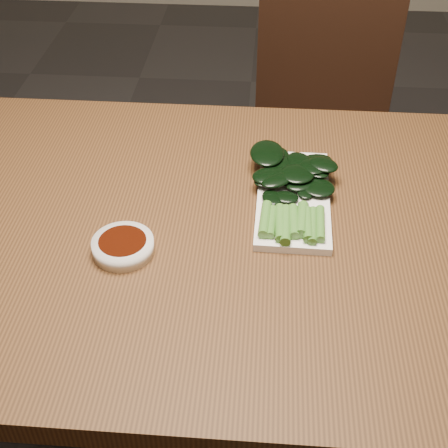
% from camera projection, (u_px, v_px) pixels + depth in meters
% --- Properties ---
extents(table, '(1.40, 0.80, 0.75)m').
position_uv_depth(table, '(213.00, 254.00, 1.09)').
color(table, '#4E2F16').
rests_on(table, ground).
extents(chair_far, '(0.48, 0.48, 0.89)m').
position_uv_depth(chair_far, '(313.00, 128.00, 1.79)').
color(chair_far, black).
rests_on(chair_far, ground).
extents(sauce_bowl, '(0.10, 0.10, 0.02)m').
position_uv_depth(sauce_bowl, '(123.00, 246.00, 0.98)').
color(sauce_bowl, white).
rests_on(sauce_bowl, table).
extents(serving_plate, '(0.13, 0.28, 0.01)m').
position_uv_depth(serving_plate, '(293.00, 198.00, 1.09)').
color(serving_plate, white).
rests_on(serving_plate, table).
extents(gai_lan, '(0.17, 0.28, 0.03)m').
position_uv_depth(gai_lan, '(292.00, 181.00, 1.10)').
color(gai_lan, '#49852D').
rests_on(gai_lan, serving_plate).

